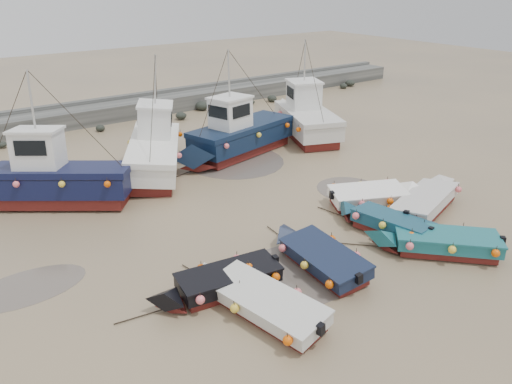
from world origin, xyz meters
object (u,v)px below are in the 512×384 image
dinghy_3 (429,199)px  dinghy_5 (375,194)px  dinghy_4 (219,280)px  cabin_boat_0 (47,178)px  cabin_boat_2 (235,135)px  cabin_boat_3 (305,116)px  cabin_boat_1 (153,147)px  dinghy_0 (260,297)px  person (111,199)px  dinghy_2 (384,220)px  dinghy_1 (320,253)px  dinghy_6 (437,240)px

dinghy_3 → dinghy_5: (-1.65, 1.83, 0.02)m
dinghy_4 → dinghy_5: bearing=-71.4°
cabin_boat_0 → cabin_boat_2: (10.93, 0.58, -0.02)m
dinghy_5 → cabin_boat_3: size_ratio=0.59×
dinghy_4 → cabin_boat_3: 18.97m
cabin_boat_1 → cabin_boat_0: bearing=-137.7°
dinghy_4 → dinghy_5: 9.96m
cabin_boat_2 → dinghy_3: bearing=-177.7°
cabin_boat_0 → cabin_boat_3: bearing=-49.5°
dinghy_0 → person: dinghy_0 is taller
dinghy_3 → cabin_boat_2: (-3.10, 11.43, 0.81)m
dinghy_5 → cabin_boat_1: bearing=-124.5°
cabin_boat_1 → dinghy_0: bearing=-73.0°
cabin_boat_0 → person: cabin_boat_0 is taller
dinghy_2 → cabin_boat_0: bearing=122.7°
dinghy_1 → person: bearing=115.9°
cabin_boat_0 → cabin_boat_1: bearing=-40.7°
cabin_boat_3 → dinghy_4: bearing=-117.4°
dinghy_0 → cabin_boat_0: bearing=93.8°
cabin_boat_0 → dinghy_4: bearing=-130.7°
dinghy_3 → cabin_boat_3: 12.63m
dinghy_1 → dinghy_2: size_ratio=1.09×
dinghy_0 → dinghy_3: 11.02m
cabin_boat_0 → dinghy_0: bearing=-130.0°
dinghy_1 → cabin_boat_0: 13.27m
cabin_boat_1 → cabin_boat_3: same height
dinghy_6 → cabin_boat_1: (-4.90, 14.91, 0.78)m
dinghy_0 → dinghy_4: same height
dinghy_5 → cabin_boat_0: (-12.37, 9.02, 0.81)m
dinghy_5 → dinghy_6: same height
dinghy_2 → dinghy_3: bearing=-6.9°
dinghy_5 → dinghy_6: bearing=6.2°
cabin_boat_1 → dinghy_6: bearing=-42.9°
dinghy_1 → cabin_boat_1: (-0.52, 12.95, 0.78)m
dinghy_4 → cabin_boat_0: cabin_boat_0 is taller
dinghy_3 → dinghy_5: size_ratio=1.20×
cabin_boat_3 → dinghy_2: bearing=-94.9°
cabin_boat_0 → cabin_boat_1: size_ratio=0.86×
cabin_boat_0 → person: 3.04m
cabin_boat_0 → cabin_boat_1: 6.19m
dinghy_4 → cabin_boat_3: bearing=-41.8°
dinghy_3 → dinghy_5: same height
dinghy_4 → cabin_boat_1: size_ratio=0.59×
dinghy_0 → cabin_boat_2: (7.81, 12.99, 0.80)m
dinghy_3 → cabin_boat_3: (3.06, 12.22, 0.83)m
dinghy_5 → person: 12.71m
dinghy_0 → dinghy_1: (3.43, 0.88, 0.01)m
cabin_boat_0 → cabin_boat_2: size_ratio=0.83×
dinghy_1 → dinghy_4: (-3.97, 0.69, 0.00)m
dinghy_4 → cabin_boat_2: 14.16m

